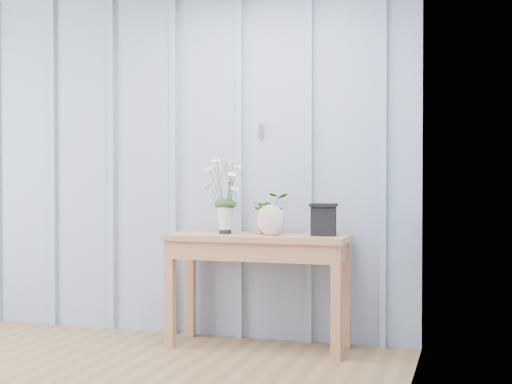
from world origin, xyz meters
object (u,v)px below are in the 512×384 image
(felt_disc_vessel, at_px, (271,220))
(sideboard, at_px, (258,252))
(carved_box, at_px, (324,219))
(daisy_vase, at_px, (225,186))

(felt_disc_vessel, bearing_deg, sideboard, 149.57)
(sideboard, distance_m, carved_box, 0.49)
(felt_disc_vessel, bearing_deg, carved_box, 28.12)
(sideboard, height_order, daisy_vase, daisy_vase)
(daisy_vase, bearing_deg, carved_box, 3.47)
(daisy_vase, bearing_deg, sideboard, 9.74)
(carved_box, bearing_deg, sideboard, -179.70)
(daisy_vase, distance_m, felt_disc_vessel, 0.40)
(felt_disc_vessel, distance_m, carved_box, 0.34)
(sideboard, height_order, carved_box, carved_box)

